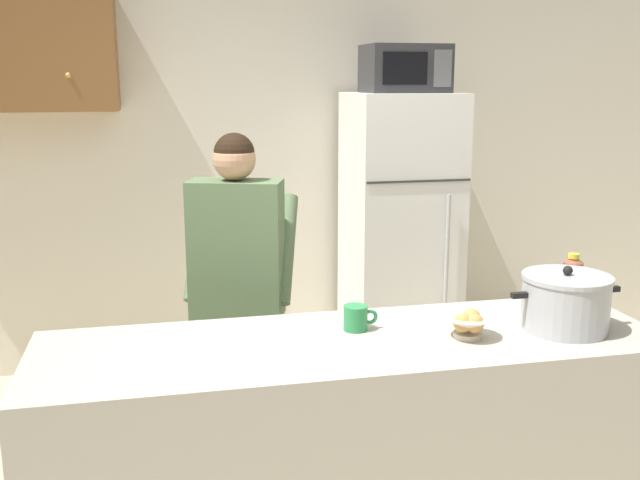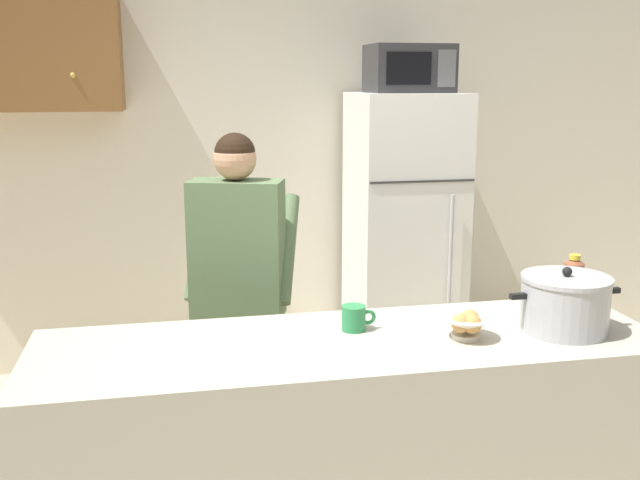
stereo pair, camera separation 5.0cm
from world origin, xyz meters
The scene contains 9 objects.
back_wall_unit centered at (-0.24, 2.27, 1.41)m, with size 6.00×0.48×2.60m.
kitchen_island centered at (0.00, 0.00, 0.46)m, with size 2.28×0.68×0.92m, color #BCB7A8.
refrigerator centered at (0.80, 1.85, 0.88)m, with size 0.64×0.68×1.76m.
microwave centered at (0.80, 1.83, 1.90)m, with size 0.48×0.37×0.28m.
person_near_pot centered at (-0.33, 0.78, 1.00)m, with size 0.58×0.52×1.61m.
cooking_pot centered at (0.80, -0.06, 1.03)m, with size 0.44×0.33×0.25m.
coffee_mug centered at (0.04, 0.10, 0.97)m, with size 0.13×0.09×0.10m.
bread_bowl centered at (0.41, -0.07, 0.97)m, with size 0.19×0.19×0.10m.
bottle_near_edge centered at (1.02, 0.24, 1.02)m, with size 0.08×0.08×0.21m.
Camera 1 is at (-0.66, -2.41, 1.84)m, focal length 41.03 mm.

